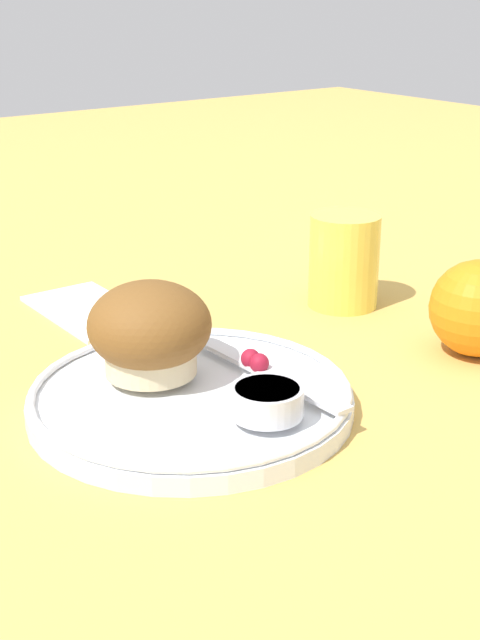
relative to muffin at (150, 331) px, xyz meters
name	(u,v)px	position (x,y,z in m)	size (l,w,h in m)	color
ground_plane	(206,414)	(0.05, 0.02, -0.05)	(3.00, 3.00, 0.00)	tan
plate	(191,398)	(0.04, 0.01, -0.04)	(0.24, 0.24, 0.02)	white
muffin	(150,331)	(0.00, 0.00, 0.00)	(0.09, 0.09, 0.07)	beige
cream_ramekin	(267,400)	(0.11, 0.03, -0.02)	(0.05, 0.05, 0.02)	silver
berry_pair	(256,361)	(0.04, 0.07, -0.03)	(0.03, 0.01, 0.01)	maroon
butter_knife	(254,365)	(0.04, 0.07, -0.03)	(0.20, 0.02, 0.00)	silver
orange_fruit	(478,308)	(0.09, 0.26, -0.01)	(0.08, 0.08, 0.08)	orange
juice_glass	(344,261)	(-0.06, 0.25, -0.01)	(0.07, 0.07, 0.09)	#EAD14C
folded_napkin	(90,309)	(-0.19, 0.05, -0.05)	(0.14, 0.08, 0.01)	white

